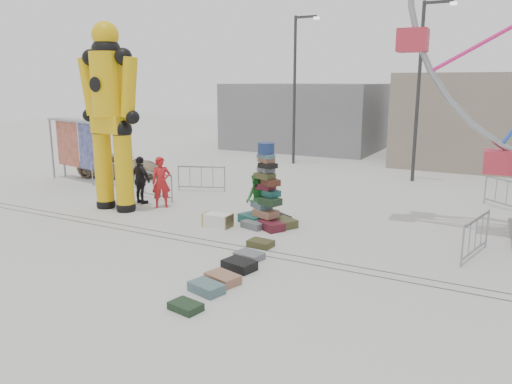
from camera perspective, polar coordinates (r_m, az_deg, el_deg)
The scene contains 25 objects.
ground at distance 13.80m, azimuth -6.25°, elevation -6.93°, with size 90.00×90.00×0.00m, color #9E9E99.
track_line_near at distance 14.27m, azimuth -4.88°, elevation -6.22°, with size 40.00×0.04×0.01m, color #47443F.
track_line_far at distance 14.58m, azimuth -4.01°, elevation -5.78°, with size 40.00×0.04×0.01m, color #47443F.
building_left at distance 35.41m, azimuth 6.05°, elevation 8.65°, with size 10.00×8.00×4.40m, color gray.
lamp_post_right at distance 24.06m, azimuth 18.33°, elevation 11.71°, with size 1.41×0.25×8.00m.
lamp_post_left at distance 28.07m, azimuth 4.61°, elevation 12.33°, with size 1.41×0.25×8.00m.
suitcase_tower at distance 16.10m, azimuth 1.25°, elevation -1.21°, with size 2.12×1.75×2.69m.
crash_test_dummy at distance 18.43m, azimuth -16.35°, elevation 8.93°, with size 2.68×1.19×6.78m.
banner_scaffold at distance 24.21m, azimuth -19.70°, elevation 6.10°, with size 4.03×1.42×2.88m.
steamer_trunk at distance 16.11m, azimuth -4.39°, elevation -3.23°, with size 0.89×0.52×0.42m, color silver.
row_case_0 at distance 14.19m, azimuth 0.54°, elevation -5.90°, with size 0.69×0.48×0.19m, color #424221.
row_case_1 at distance 13.25m, azimuth -0.78°, elevation -7.28°, with size 0.73×0.52×0.18m, color slate.
row_case_2 at distance 12.52m, azimuth -1.92°, elevation -8.35°, with size 0.79×0.56×0.24m, color black.
row_case_3 at distance 11.77m, azimuth -3.82°, elevation -9.83°, with size 0.79×0.52×0.22m, color #99664D.
row_case_4 at distance 11.30m, azimuth -5.69°, elevation -10.82°, with size 0.78×0.49×0.22m, color slate.
row_case_5 at distance 10.57m, azimuth -8.05°, elevation -12.82°, with size 0.66×0.45×0.16m, color #1B321D.
barricade_dummy_a at distance 22.96m, azimuth -16.00°, elevation 1.96°, with size 2.00×0.10×1.10m, color gray, non-canonical shape.
barricade_dummy_b at distance 20.11m, azimuth -11.63°, elevation 0.73°, with size 2.00×0.10×1.10m, color gray, non-canonical shape.
barricade_dummy_c at distance 21.24m, azimuth -6.26°, elevation 1.54°, with size 2.00×0.10×1.10m, color gray, non-canonical shape.
barricade_wheel_front at distance 14.46m, azimuth 23.80°, elevation -4.75°, with size 2.00×0.10×1.10m, color gray, non-canonical shape.
barricade_wheel_back at distance 20.28m, azimuth 26.74°, elevation -0.28°, with size 2.00×0.10×1.10m, color gray, non-canonical shape.
pedestrian_red at distance 18.67m, azimuth -10.78°, elevation 1.10°, with size 0.69×0.45×1.89m, color #AC181C.
pedestrian_green at distance 16.23m, azimuth 0.05°, elevation -0.83°, with size 0.80×0.63×1.65m, color #175C1D.
pedestrian_black at distance 19.40m, azimuth -13.04°, elevation 1.32°, with size 1.07×0.44×1.82m, color black.
parked_suv at distance 25.24m, azimuth -15.28°, elevation 2.93°, with size 1.83×3.96×1.10m, color #927E5E.
Camera 1 is at (7.46, -10.66, 4.59)m, focal length 35.00 mm.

